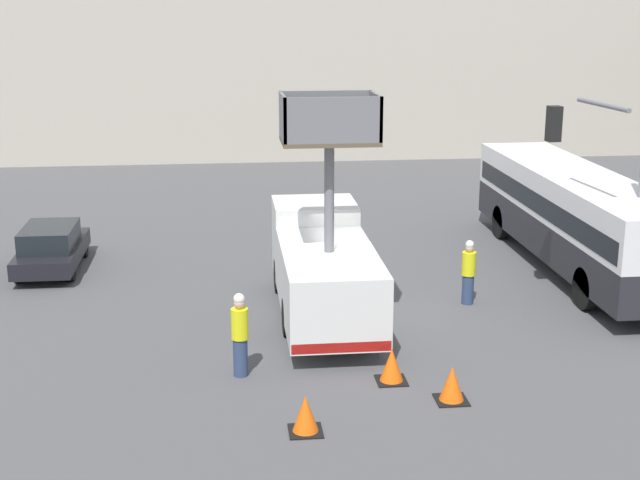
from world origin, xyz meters
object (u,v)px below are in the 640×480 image
(city_bus, at_px, (574,212))
(road_worker_directing, at_px, (468,272))
(parked_car_curbside, at_px, (51,247))
(traffic_cone_mid_road, at_px, (452,385))
(road_worker_near_truck, at_px, (240,334))
(traffic_cone_near_truck, at_px, (392,366))
(traffic_light_pole, at_px, (610,166))
(utility_truck, at_px, (324,264))
(traffic_cone_far_side, at_px, (305,415))

(city_bus, bearing_deg, road_worker_directing, 118.86)
(parked_car_curbside, bearing_deg, traffic_cone_mid_road, -46.52)
(traffic_cone_mid_road, xyz_separation_m, parked_car_curbside, (-9.92, 10.46, 0.36))
(road_worker_near_truck, xyz_separation_m, road_worker_directing, (6.29, 4.20, -0.07))
(road_worker_directing, relative_size, traffic_cone_near_truck, 2.37)
(road_worker_directing, xyz_separation_m, parked_car_curbside, (-11.89, 4.49, -0.18))
(city_bus, relative_size, traffic_cone_near_truck, 15.92)
(road_worker_directing, bearing_deg, road_worker_near_truck, -76.15)
(traffic_cone_mid_road, bearing_deg, road_worker_near_truck, 157.72)
(traffic_cone_near_truck, bearing_deg, road_worker_near_truck, 168.32)
(parked_car_curbside, bearing_deg, traffic_cone_near_truck, -46.58)
(traffic_light_pole, bearing_deg, utility_truck, -179.56)
(traffic_cone_mid_road, bearing_deg, city_bus, 55.86)
(utility_truck, xyz_separation_m, traffic_cone_mid_road, (2.07, -5.33, -1.10))
(utility_truck, distance_m, traffic_cone_far_side, 6.56)
(road_worker_directing, bearing_deg, city_bus, 106.11)
(traffic_light_pole, distance_m, parked_car_curbside, 16.50)
(traffic_cone_mid_road, distance_m, traffic_cone_far_side, 3.31)
(traffic_light_pole, relative_size, road_worker_near_truck, 3.01)
(traffic_cone_mid_road, bearing_deg, traffic_cone_far_side, -161.53)
(city_bus, xyz_separation_m, traffic_light_pole, (-0.59, -3.54, 2.07))
(city_bus, relative_size, parked_car_curbside, 2.85)
(utility_truck, bearing_deg, traffic_cone_far_side, -99.50)
(traffic_cone_mid_road, height_order, traffic_cone_far_side, traffic_cone_mid_road)
(road_worker_directing, relative_size, parked_car_curbside, 0.42)
(traffic_cone_near_truck, bearing_deg, road_worker_directing, 58.13)
(road_worker_near_truck, bearing_deg, utility_truck, 127.70)
(city_bus, height_order, traffic_light_pole, traffic_light_pole)
(traffic_cone_far_side, bearing_deg, utility_truck, 80.50)
(traffic_light_pole, height_order, parked_car_curbside, traffic_light_pole)
(utility_truck, bearing_deg, road_worker_near_truck, -122.23)
(utility_truck, height_order, road_worker_near_truck, utility_truck)
(city_bus, bearing_deg, parked_car_curbside, 77.44)
(city_bus, distance_m, traffic_cone_far_side, 13.65)
(traffic_cone_far_side, bearing_deg, road_worker_near_truck, 112.69)
(traffic_light_pole, xyz_separation_m, traffic_cone_mid_road, (-5.47, -5.39, -3.50))
(road_worker_near_truck, relative_size, traffic_cone_far_side, 2.55)
(road_worker_near_truck, xyz_separation_m, traffic_cone_far_side, (1.18, -2.82, -0.61))
(traffic_light_pole, height_order, road_worker_near_truck, traffic_light_pole)
(traffic_cone_mid_road, xyz_separation_m, traffic_cone_far_side, (-3.14, -1.05, -0.01))
(traffic_cone_near_truck, distance_m, traffic_cone_mid_road, 1.52)
(traffic_light_pole, xyz_separation_m, parked_car_curbside, (-15.39, 5.07, -3.14))
(road_worker_near_truck, relative_size, parked_car_curbside, 0.45)
(road_worker_directing, distance_m, traffic_cone_mid_road, 6.31)
(road_worker_directing, height_order, traffic_cone_mid_road, road_worker_directing)
(utility_truck, distance_m, traffic_cone_near_truck, 4.49)
(city_bus, bearing_deg, traffic_light_pole, 163.45)
(road_worker_directing, bearing_deg, traffic_cone_near_truck, -51.72)
(traffic_cone_near_truck, relative_size, traffic_cone_far_side, 1.01)
(road_worker_directing, distance_m, parked_car_curbside, 12.71)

